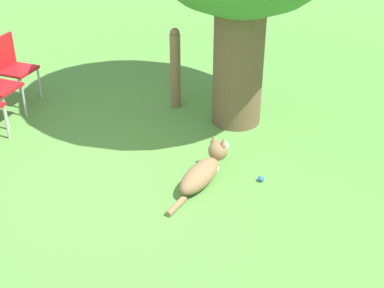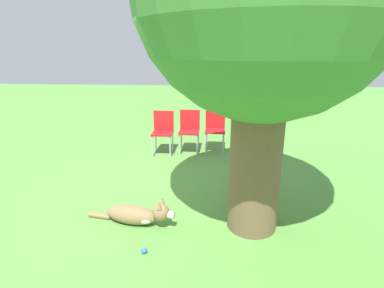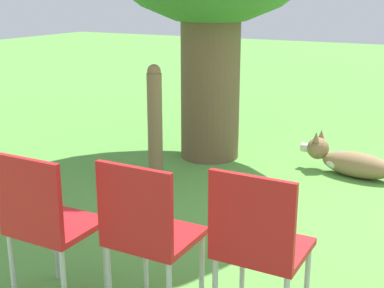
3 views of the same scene
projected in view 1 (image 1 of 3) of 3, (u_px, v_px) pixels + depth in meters
name	position (u px, v px, depth m)	size (l,w,h in m)	color
ground_plane	(144.00, 167.00, 6.07)	(30.00, 30.00, 0.00)	#56933D
dog	(204.00, 170.00, 5.77)	(0.39, 1.23, 0.40)	olive
fence_post	(175.00, 68.00, 7.16)	(0.14, 0.14, 1.11)	#846647
red_chair_2	(12.00, 64.00, 7.30)	(0.42, 0.44, 0.93)	red
tennis_ball	(261.00, 179.00, 5.82)	(0.07, 0.07, 0.07)	blue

